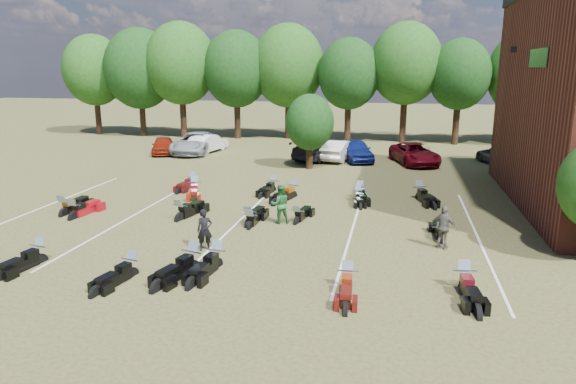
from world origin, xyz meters
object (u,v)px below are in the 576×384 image
(person_green, at_px, (280,204))
(motorcycle_3, at_px, (131,276))
(car_0, at_px, (163,145))
(motorcycle_14, at_px, (192,187))
(person_black, at_px, (205,230))
(person_grey, at_px, (444,227))
(motorcycle_0, at_px, (40,263))
(motorcycle_7, at_px, (74,219))
(car_4, at_px, (356,150))

(person_green, bearing_deg, motorcycle_3, 39.12)
(car_0, height_order, motorcycle_14, car_0)
(person_black, bearing_deg, motorcycle_14, 87.55)
(person_black, relative_size, person_green, 0.91)
(person_green, height_order, motorcycle_14, person_green)
(motorcycle_3, bearing_deg, person_grey, 37.02)
(motorcycle_0, bearing_deg, person_grey, 25.57)
(person_grey, height_order, motorcycle_7, person_grey)
(car_0, height_order, person_black, person_black)
(motorcycle_0, relative_size, motorcycle_14, 1.05)
(motorcycle_14, bearing_deg, motorcycle_0, -88.67)
(motorcycle_0, xyz_separation_m, motorcycle_3, (3.71, -0.42, 0.00))
(person_green, bearing_deg, car_4, -120.97)
(motorcycle_0, xyz_separation_m, motorcycle_14, (0.74, 11.93, 0.00))
(motorcycle_0, xyz_separation_m, motorcycle_7, (-2.03, 4.97, 0.00))
(motorcycle_3, bearing_deg, person_green, 74.41)
(motorcycle_14, bearing_deg, car_0, 127.75)
(car_0, bearing_deg, person_grey, -63.76)
(car_0, distance_m, person_black, 22.58)
(person_grey, xyz_separation_m, motorcycle_14, (-13.08, 7.50, -0.83))
(car_0, xyz_separation_m, person_green, (12.99, -15.80, 0.19))
(person_green, relative_size, person_grey, 1.03)
(person_black, height_order, person_green, person_green)
(car_0, bearing_deg, motorcycle_14, -78.92)
(motorcycle_3, relative_size, motorcycle_7, 0.89)
(motorcycle_3, distance_m, motorcycle_14, 12.70)
(motorcycle_0, bearing_deg, car_0, 112.61)
(car_4, distance_m, motorcycle_7, 20.57)
(person_black, relative_size, motorcycle_14, 0.72)
(person_green, bearing_deg, person_grey, 140.36)
(person_green, bearing_deg, car_0, -74.51)
(car_4, height_order, person_grey, person_grey)
(motorcycle_0, bearing_deg, person_green, 49.28)
(person_grey, bearing_deg, car_4, -52.88)
(person_green, distance_m, motorcycle_0, 9.57)
(car_4, height_order, motorcycle_0, car_4)
(car_0, xyz_separation_m, car_4, (14.96, 0.13, 0.11))
(motorcycle_7, relative_size, motorcycle_14, 1.11)
(person_grey, bearing_deg, motorcycle_14, -7.50)
(person_grey, relative_size, motorcycle_0, 0.73)
(car_0, bearing_deg, motorcycle_3, -88.81)
(person_grey, distance_m, motorcycle_0, 14.54)
(car_4, xyz_separation_m, motorcycle_14, (-8.37, -10.32, -0.78))
(person_black, relative_size, motorcycle_0, 0.69)
(motorcycle_3, distance_m, motorcycle_7, 7.88)
(car_0, bearing_deg, car_4, -21.30)
(person_black, height_order, person_grey, person_grey)
(car_4, height_order, motorcycle_3, car_4)
(car_0, distance_m, motorcycle_3, 24.49)
(car_4, height_order, motorcycle_14, car_4)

